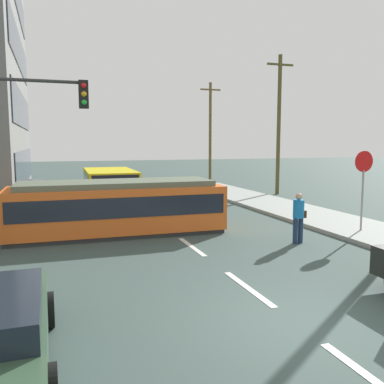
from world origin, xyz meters
name	(u,v)px	position (x,y,z in m)	size (l,w,h in m)	color
ground_plane	(160,224)	(0.00, 10.00, 0.00)	(120.00, 120.00, 0.00)	#394B47
sidewalk_curb_right	(364,230)	(6.80, 6.00, 0.07)	(3.20, 36.00, 0.14)	gray
lane_stripe_0	(379,384)	(0.00, -2.00, 0.01)	(0.16, 2.40, 0.01)	silver
lane_stripe_1	(248,288)	(0.00, 2.00, 0.01)	(0.16, 2.40, 0.01)	silver
lane_stripe_2	(192,247)	(0.00, 6.00, 0.01)	(0.16, 2.40, 0.01)	silver
lane_stripe_3	(137,207)	(0.00, 14.76, 0.01)	(0.16, 2.40, 0.01)	silver
lane_stripe_4	(119,193)	(0.00, 20.76, 0.01)	(0.16, 2.40, 0.01)	silver
streetcar_tram	(117,206)	(-1.94, 8.76, 1.00)	(7.68, 2.67, 1.93)	orange
city_bus	(110,185)	(-1.19, 16.18, 1.06)	(2.67, 5.30, 1.85)	gold
pedestrian_crossing	(299,215)	(3.48, 5.33, 0.94)	(0.51, 0.36, 1.67)	navy
parked_sedan_mid	(33,205)	(-4.96, 12.72, 0.62)	(2.02, 4.09, 1.19)	beige
parked_sedan_far	(30,191)	(-5.35, 18.59, 0.62)	(2.04, 4.14, 1.19)	black
stop_sign	(363,174)	(6.45, 5.80, 2.19)	(0.76, 0.07, 2.88)	gray
traffic_light_mast	(26,128)	(-4.82, 7.00, 3.73)	(3.07, 0.33, 5.32)	#333333
utility_pole_mid	(279,123)	(9.55, 17.00, 4.54)	(1.80, 0.24, 8.72)	brown
utility_pole_far	(210,130)	(8.87, 27.14, 4.36)	(1.80, 0.24, 8.36)	brown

